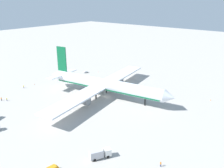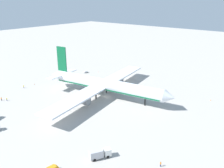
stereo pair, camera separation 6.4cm
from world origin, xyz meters
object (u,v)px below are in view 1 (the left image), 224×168
Objects in this scene: traffic_cone_0 at (119,72)px; ground_worker_4 at (7,99)px; ground_worker_2 at (24,87)px; airliner at (104,85)px; service_truck_3 at (100,153)px; ground_worker_0 at (1,99)px; traffic_cone_1 at (211,100)px; ground_worker_1 at (161,164)px; traffic_cone_3 at (34,84)px; traffic_cone_2 at (98,72)px; baggage_cart_0 at (86,72)px.

ground_worker_4 is at bearing -99.64° from traffic_cone_0.
airliner is at bearing 24.19° from ground_worker_2.
ground_worker_4 is (-65.68, 4.79, -0.84)m from service_truck_3.
traffic_cone_0 is (22.37, 58.72, -0.59)m from ground_worker_2.
ground_worker_0 reaches higher than traffic_cone_1.
traffic_cone_0 is (-70.00, 70.38, -0.56)m from ground_worker_1.
ground_worker_0 reaches higher than ground_worker_2.
airliner reaches higher than traffic_cone_3.
service_truck_3 reaches higher than traffic_cone_3.
service_truck_3 is 4.34× the size of ground_worker_4.
traffic_cone_2 is (1.74, 64.75, -0.55)m from ground_worker_4.
ground_worker_1 reaches higher than traffic_cone_3.
ground_worker_0 is 3.17× the size of traffic_cone_2.
traffic_cone_0 and traffic_cone_2 have the same top height.
airliner reaches higher than traffic_cone_1.
baggage_cart_0 is at bearing 91.01° from ground_worker_0.
traffic_cone_3 is (-92.88, 18.82, -0.56)m from ground_worker_1.
traffic_cone_1 is (77.44, 63.97, -0.55)m from ground_worker_4.
ground_worker_4 is at bearing -140.44° from traffic_cone_1.
service_truck_3 is at bearing -56.05° from traffic_cone_0.
traffic_cone_2 is 1.00× the size of traffic_cone_3.
ground_worker_1 is at bearing 26.64° from service_truck_3.
ground_worker_1 is 82.67m from ground_worker_4.
ground_worker_1 reaches higher than traffic_cone_0.
ground_worker_0 is at bearing -140.70° from traffic_cone_1.
ground_worker_4 is 2.96× the size of traffic_cone_3.
traffic_cone_1 is at bearing 80.30° from service_truck_3.
traffic_cone_3 is at bearing 160.24° from service_truck_3.
ground_worker_1 is (49.45, -30.95, -5.57)m from airliner.
traffic_cone_1 is 75.70m from traffic_cone_2.
traffic_cone_1 is at bearing -0.60° from traffic_cone_2.
traffic_cone_2 is (-75.70, 0.79, 0.00)m from traffic_cone_1.
ground_worker_1 is 3.01× the size of traffic_cone_0.
airliner reaches higher than ground_worker_1.
service_truck_3 is at bearing -50.47° from airliner.
baggage_cart_0 is 5.68× the size of traffic_cone_2.
traffic_cone_0 is at bearing 117.53° from airliner.
traffic_cone_2 is at bearing 50.64° from baggage_cart_0.
ground_worker_0 is at bearing -176.52° from ground_worker_1.
traffic_cone_3 is (-10.30, 22.51, -0.55)m from ground_worker_4.
ground_worker_0 is at bearing 177.22° from service_truck_3.
service_truck_3 is 94.48m from traffic_cone_2.
ground_worker_0 is (1.06, -59.77, 0.19)m from baggage_cart_0.
service_truck_3 is at bearing -99.70° from traffic_cone_1.
airliner is 45.51m from traffic_cone_3.
airliner is 51.35m from service_truck_3.
traffic_cone_0 is 56.41m from traffic_cone_3.
ground_worker_1 is 101.31m from traffic_cone_2.
ground_worker_0 is at bearing -88.99° from baggage_cart_0.
ground_worker_1 is 0.97× the size of ground_worker_2.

